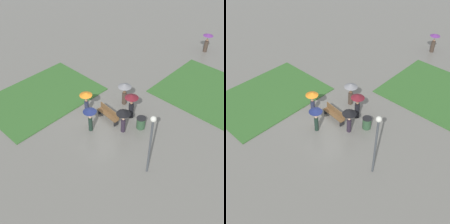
# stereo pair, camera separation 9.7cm
# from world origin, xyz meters

# --- Properties ---
(ground_plane) EXTENTS (90.00, 90.00, 0.00)m
(ground_plane) POSITION_xyz_m (0.00, 0.00, 0.00)
(ground_plane) COLOR slate
(lawn_patch_near) EXTENTS (6.11, 8.51, 0.06)m
(lawn_patch_near) POSITION_xyz_m (-5.39, -0.89, 0.03)
(lawn_patch_near) COLOR #386B2D
(lawn_patch_near) RESTS_ON ground_plane
(lawn_patch_far) EXTENTS (7.78, 6.94, 0.06)m
(lawn_patch_far) POSITION_xyz_m (4.05, 8.73, 0.03)
(lawn_patch_far) COLOR #386B2D
(lawn_patch_far) RESTS_ON ground_plane
(park_bench) EXTENTS (1.98, 0.61, 0.90)m
(park_bench) POSITION_xyz_m (0.23, 0.78, 0.48)
(park_bench) COLOR brown
(park_bench) RESTS_ON ground_plane
(lamp_post) EXTENTS (0.32, 0.32, 4.24)m
(lamp_post) POSITION_xyz_m (5.09, -1.05, 2.74)
(lamp_post) COLOR #474C51
(lamp_post) RESTS_ON ground_plane
(trash_bin) EXTENTS (0.65, 0.65, 0.86)m
(trash_bin) POSITION_xyz_m (2.47, 1.62, 0.43)
(trash_bin) COLOR #335638
(trash_bin) RESTS_ON ground_plane
(crowd_person_navy) EXTENTS (0.91, 0.91, 1.81)m
(crowd_person_navy) POSITION_xyz_m (0.14, -0.89, 1.29)
(crowd_person_navy) COLOR #1E3328
(crowd_person_navy) RESTS_ON ground_plane
(crowd_person_maroon) EXTENTS (0.95, 0.95, 1.96)m
(crowd_person_maroon) POSITION_xyz_m (1.24, 2.02, 1.32)
(crowd_person_maroon) COLOR black
(crowd_person_maroon) RESTS_ON ground_plane
(crowd_person_grey) EXTENTS (1.00, 1.00, 1.81)m
(crowd_person_grey) POSITION_xyz_m (-0.13, 2.88, 1.29)
(crowd_person_grey) COLOR #47382D
(crowd_person_grey) RESTS_ON ground_plane
(crowd_person_black) EXTENTS (0.96, 0.96, 1.82)m
(crowd_person_black) POSITION_xyz_m (1.82, 0.53, 1.35)
(crowd_person_black) COLOR #2D2333
(crowd_person_black) RESTS_ON ground_plane
(crowd_person_orange) EXTENTS (0.91, 0.91, 1.78)m
(crowd_person_orange) POSITION_xyz_m (-1.44, 0.22, 1.27)
(crowd_person_orange) COLOR #282D47
(crowd_person_orange) RESTS_ON ground_plane
(lone_walker_far_path) EXTENTS (0.96, 0.96, 1.86)m
(lone_walker_far_path) POSITION_xyz_m (0.22, 14.60, 1.19)
(lone_walker_far_path) COLOR #47382D
(lone_walker_far_path) RESTS_ON ground_plane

